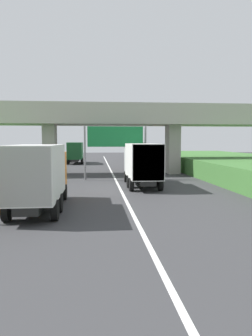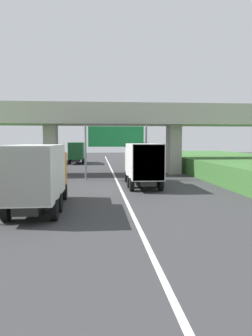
# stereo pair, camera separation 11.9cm
# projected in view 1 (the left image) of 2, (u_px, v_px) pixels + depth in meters

# --- Properties ---
(lane_centre_stripe) EXTENTS (0.20, 95.44, 0.01)m
(lane_centre_stripe) POSITION_uv_depth(u_px,v_px,m) (117.00, 182.00, 27.53)
(lane_centre_stripe) COLOR white
(lane_centre_stripe) RESTS_ON ground
(overpass_bridge) EXTENTS (40.00, 4.80, 7.61)m
(overpass_bridge) POSITION_uv_depth(u_px,v_px,m) (112.00, 122.00, 33.91)
(overpass_bridge) COLOR #ADA89E
(overpass_bridge) RESTS_ON ground
(overhead_highway_sign) EXTENTS (5.88, 0.18, 5.11)m
(overhead_highway_sign) POSITION_uv_depth(u_px,v_px,m) (115.00, 140.00, 28.91)
(overhead_highway_sign) COLOR slate
(overhead_highway_sign) RESTS_ON ground
(truck_silver) EXTENTS (2.44, 7.30, 3.44)m
(truck_silver) POSITION_uv_depth(u_px,v_px,m) (141.00, 162.00, 24.69)
(truck_silver) COLOR black
(truck_silver) RESTS_ON ground
(truck_orange) EXTENTS (2.44, 7.30, 3.44)m
(truck_orange) POSITION_uv_depth(u_px,v_px,m) (39.00, 174.00, 16.14)
(truck_orange) COLOR black
(truck_orange) RESTS_ON ground
(truck_black) EXTENTS (2.44, 7.30, 3.44)m
(truck_black) POSITION_uv_depth(u_px,v_px,m) (137.00, 151.00, 53.22)
(truck_black) COLOR black
(truck_black) RESTS_ON ground
(truck_green) EXTENTS (2.44, 7.30, 3.44)m
(truck_green) POSITION_uv_depth(u_px,v_px,m) (76.00, 152.00, 50.41)
(truck_green) COLOR black
(truck_green) RESTS_ON ground
(car_red) EXTENTS (1.86, 4.10, 1.72)m
(car_red) POSITION_uv_depth(u_px,v_px,m) (146.00, 162.00, 41.16)
(car_red) COLOR red
(car_red) RESTS_ON ground
(construction_barrel_3) EXTENTS (0.57, 0.57, 0.90)m
(construction_barrel_3) POSITION_uv_depth(u_px,v_px,m) (0.00, 205.00, 15.44)
(construction_barrel_3) COLOR orange
(construction_barrel_3) RESTS_ON ground
(construction_barrel_4) EXTENTS (0.57, 0.57, 0.90)m
(construction_barrel_4) POSITION_uv_depth(u_px,v_px,m) (21.00, 192.00, 19.20)
(construction_barrel_4) COLOR orange
(construction_barrel_4) RESTS_ON ground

